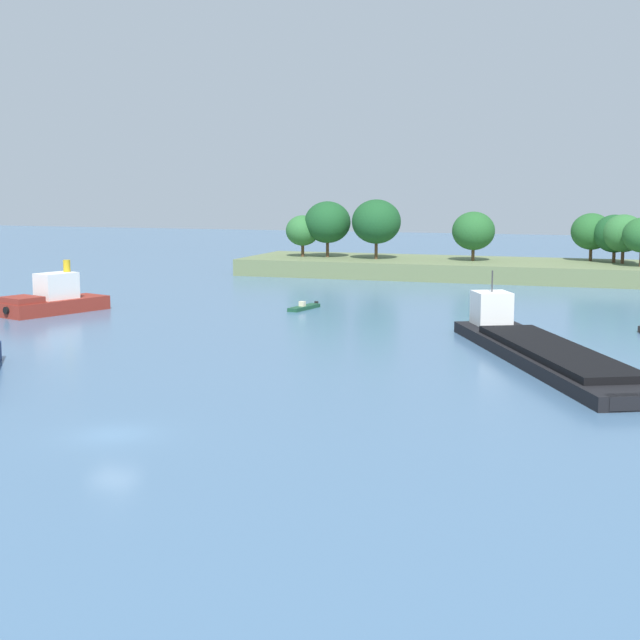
# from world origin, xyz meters

# --- Properties ---
(ground_plane) EXTENTS (400.00, 400.00, 0.00)m
(ground_plane) POSITION_xyz_m (0.00, 0.00, 0.00)
(ground_plane) COLOR #476B8E
(treeline_island) EXTENTS (58.28, 17.41, 10.50)m
(treeline_island) POSITION_xyz_m (1.38, 88.88, 3.18)
(treeline_island) COLOR #66754C
(treeline_island) RESTS_ON ground
(cargo_barge) EXTENTS (18.08, 29.40, 5.52)m
(cargo_barge) POSITION_xyz_m (18.75, 28.46, 0.83)
(cargo_barge) COLOR black
(cargo_barge) RESTS_ON ground
(tugboat) EXTENTS (7.22, 11.55, 5.18)m
(tugboat) POSITION_xyz_m (-29.88, 39.23, 1.34)
(tugboat) COLOR maroon
(tugboat) RESTS_ON ground
(fishing_skiff) EXTENTS (1.96, 5.24, 0.87)m
(fishing_skiff) POSITION_xyz_m (-7.21, 49.86, 0.21)
(fishing_skiff) COLOR #19472D
(fishing_skiff) RESTS_ON ground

